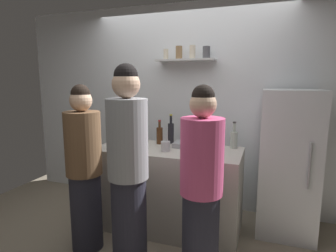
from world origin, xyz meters
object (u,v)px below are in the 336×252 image
baking_pan (189,145)px  wine_bottle_dark_glass (171,132)px  refrigerator (288,163)px  wine_bottle_pale_glass (234,139)px  person_pink_top (201,189)px  water_bottle_plastic (202,145)px  person_brown_jacket (84,171)px  wine_bottle_green_glass (121,134)px  person_grey_hoodie (128,172)px  wine_bottle_amber_glass (160,135)px  utensil_holder (166,146)px

baking_pan → wine_bottle_dark_glass: 0.30m
refrigerator → wine_bottle_pale_glass: bearing=-171.5°
refrigerator → person_pink_top: size_ratio=0.96×
water_bottle_plastic → person_brown_jacket: 1.16m
person_pink_top → water_bottle_plastic: bearing=-43.4°
refrigerator → wine_bottle_dark_glass: (-1.30, -0.08, 0.26)m
wine_bottle_dark_glass → person_brown_jacket: person_brown_jacket is taller
wine_bottle_green_glass → person_grey_hoodie: 0.98m
wine_bottle_amber_glass → person_pink_top: 1.17m
wine_bottle_pale_glass → person_pink_top: person_pink_top is taller
baking_pan → wine_bottle_green_glass: (-0.79, -0.11, 0.09)m
utensil_holder → person_grey_hoodie: (-0.09, -0.67, -0.08)m
wine_bottle_pale_glass → wine_bottle_amber_glass: wine_bottle_pale_glass is taller
utensil_holder → wine_bottle_pale_glass: (0.66, 0.37, 0.05)m
baking_pan → water_bottle_plastic: bearing=-56.3°
wine_bottle_pale_glass → person_pink_top: bearing=-97.9°
refrigerator → person_grey_hoodie: size_ratio=0.87×
person_grey_hoodie → person_brown_jacket: 0.58m
baking_pan → water_bottle_plastic: (0.22, -0.33, 0.09)m
refrigerator → wine_bottle_green_glass: (-1.83, -0.30, 0.25)m
wine_bottle_amber_glass → person_pink_top: bearing=-52.1°
wine_bottle_green_glass → wine_bottle_amber_glass: (0.42, 0.15, -0.01)m
person_brown_jacket → wine_bottle_green_glass: bearing=-145.4°
wine_bottle_amber_glass → person_pink_top: (0.71, -0.91, -0.22)m
baking_pan → person_pink_top: bearing=-69.0°
water_bottle_plastic → person_brown_jacket: bearing=-156.1°
person_brown_jacket → utensil_holder: bearing=166.6°
baking_pan → wine_bottle_amber_glass: (-0.37, 0.04, 0.08)m
wine_bottle_pale_glass → person_brown_jacket: bearing=-145.4°
baking_pan → wine_bottle_pale_glass: wine_bottle_pale_glass is taller
wine_bottle_amber_glass → wine_bottle_pale_glass: bearing=4.8°
person_grey_hoodie → person_brown_jacket: person_grey_hoodie is taller
utensil_holder → wine_bottle_amber_glass: 0.35m
wine_bottle_dark_glass → person_pink_top: size_ratio=0.21×
wine_bottle_green_glass → person_pink_top: person_pink_top is taller
wine_bottle_green_glass → water_bottle_plastic: wine_bottle_green_glass is taller
baking_pan → person_brown_jacket: person_brown_jacket is taller
wine_bottle_amber_glass → water_bottle_plastic: wine_bottle_amber_glass is taller
wine_bottle_green_glass → person_brown_jacket: (-0.03, -0.68, -0.23)m
utensil_holder → water_bottle_plastic: bearing=-8.9°
baking_pan → wine_bottle_dark_glass: bearing=156.0°
wine_bottle_green_glass → person_grey_hoodie: person_grey_hoodie is taller
utensil_holder → water_bottle_plastic: water_bottle_plastic is taller
wine_bottle_amber_glass → person_brown_jacket: (-0.45, -0.82, -0.22)m
person_pink_top → wine_bottle_pale_glass: bearing=-63.4°
refrigerator → wine_bottle_dark_glass: refrigerator is taller
refrigerator → person_grey_hoodie: 1.73m
wine_bottle_green_glass → person_brown_jacket: person_brown_jacket is taller
wine_bottle_pale_glass → wine_bottle_green_glass: bearing=-170.2°
person_grey_hoodie → water_bottle_plastic: bearing=18.0°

